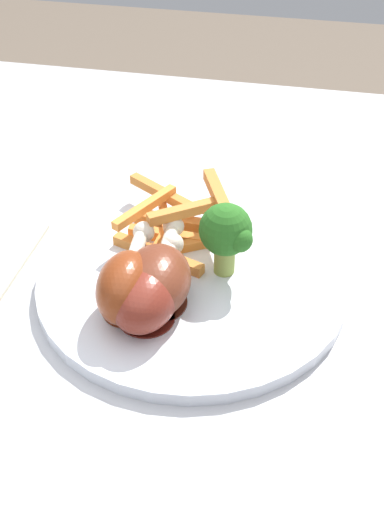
# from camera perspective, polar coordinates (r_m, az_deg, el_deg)

# --- Properties ---
(dining_table) EXTENTS (1.00, 0.75, 0.74)m
(dining_table) POSITION_cam_1_polar(r_m,az_deg,el_deg) (0.63, -5.67, -14.10)
(dining_table) COLOR #B7B7BC
(dining_table) RESTS_ON ground_plane
(dinner_plate) EXTENTS (0.27, 0.27, 0.01)m
(dinner_plate) POSITION_cam_1_polar(r_m,az_deg,el_deg) (0.57, 0.00, -2.04)
(dinner_plate) COLOR silver
(dinner_plate) RESTS_ON dining_table
(broccoli_floret_front) EXTENTS (0.04, 0.05, 0.07)m
(broccoli_floret_front) POSITION_cam_1_polar(r_m,az_deg,el_deg) (0.55, 3.00, 2.09)
(broccoli_floret_front) COLOR #92A548
(broccoli_floret_front) RESTS_ON dinner_plate
(carrot_fries_pile) EXTENTS (0.12, 0.13, 0.04)m
(carrot_fries_pile) POSITION_cam_1_polar(r_m,az_deg,el_deg) (0.60, -1.26, 2.93)
(carrot_fries_pile) COLOR orange
(carrot_fries_pile) RESTS_ON dinner_plate
(chicken_drumstick_near) EXTENTS (0.13, 0.06, 0.05)m
(chicken_drumstick_near) POSITION_cam_1_polar(r_m,az_deg,el_deg) (0.53, -3.11, -1.93)
(chicken_drumstick_near) COLOR #4B1C11
(chicken_drumstick_near) RESTS_ON dinner_plate
(chicken_drumstick_far) EXTENTS (0.12, 0.05, 0.05)m
(chicken_drumstick_far) POSITION_cam_1_polar(r_m,az_deg,el_deg) (0.52, -5.63, -2.40)
(chicken_drumstick_far) COLOR #591E0C
(chicken_drumstick_far) RESTS_ON dinner_plate
(chicken_drumstick_extra) EXTENTS (0.12, 0.06, 0.04)m
(chicken_drumstick_extra) POSITION_cam_1_polar(r_m,az_deg,el_deg) (0.52, -3.90, -3.31)
(chicken_drumstick_extra) COLOR #531811
(chicken_drumstick_extra) RESTS_ON dinner_plate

